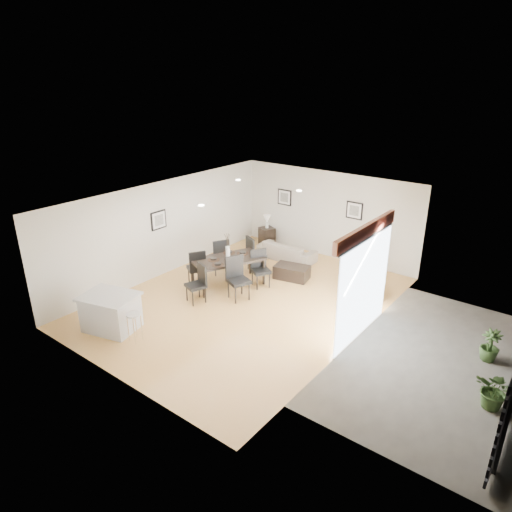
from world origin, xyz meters
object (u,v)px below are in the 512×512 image
Objects in this scene: dining_table at (228,261)px; dining_chair_enear at (237,275)px; kitchen_island at (111,312)px; dining_chair_wfar at (220,255)px; armchair at (366,285)px; dining_chair_wnear at (197,266)px; dining_chair_head at (199,281)px; bar_stool at (134,318)px; dining_chair_efar at (260,266)px; side_table at (267,236)px; sofa at (287,251)px; coffee_table at (292,272)px; dining_chair_foot at (254,252)px.

dining_table is 1.88× the size of dining_chair_enear.
dining_chair_wfar is at bearing 75.95° from kitchen_island.
dining_table is (-3.26, -1.67, 0.40)m from armchair.
dining_chair_wfar reaches higher than dining_chair_wnear.
bar_stool is (0.22, -2.20, 0.01)m from dining_chair_head.
dining_chair_efar is 3.23m from side_table.
dining_chair_wnear is 1.35m from dining_chair_enear.
kitchen_island reaches higher than bar_stool.
sofa reaches higher than coffee_table.
dining_chair_wfar is 0.76× the size of kitchen_island.
dining_chair_wnear is at bearing 72.63° from sofa.
dining_chair_wfar is 2.11m from coffee_table.
dining_chair_efar is at bearing 158.25° from dining_chair_wnear.
kitchen_island is at bearing -75.01° from dining_table.
dining_chair_head is (-0.64, -0.74, -0.07)m from dining_chair_enear.
dining_chair_wfar is 1.60× the size of bar_stool.
coffee_table is 2.85m from side_table.
dining_chair_head is at bearing -125.14° from coffee_table.
dining_chair_enear reaches higher than dining_chair_foot.
coffee_table is at bearing 79.44° from bar_stool.
dining_chair_wnear is 0.90× the size of dining_chair_enear.
sofa is at bearing 117.75° from coffee_table.
dining_chair_efar is at bearing 163.45° from dining_chair_foot.
dining_chair_wnear is at bearing 158.46° from dining_chair_efar.
dining_chair_foot reaches higher than dining_chair_efar.
dining_chair_wfar is at bearing -163.33° from coffee_table.
kitchen_island is (0.09, -3.80, -0.17)m from dining_chair_wfar.
dining_table is 0.87m from dining_chair_wnear.
dining_chair_efar is at bearing 88.41° from dining_chair_head.
dining_chair_enear is (1.35, 0.08, 0.06)m from dining_chair_wnear.
kitchen_island is (-1.27, -3.89, -0.14)m from dining_chair_efar.
dining_chair_foot reaches higher than dining_table.
dining_chair_enear is at bearing -64.65° from side_table.
sofa is at bearing 66.97° from kitchen_island.
kitchen_island is at bearing 30.14° from armchair.
dining_chair_foot is at bearing 78.54° from sofa.
coffee_table is at bearing 4.08° from dining_chair_efar.
side_table is (-1.09, 4.39, -0.27)m from dining_chair_head.
sofa is 5.97m from kitchen_island.
armchair is (3.05, -0.87, 0.04)m from sofa.
dining_chair_efar is at bearing 122.89° from dining_chair_wfar.
sofa is 2.10m from dining_chair_efar.
dining_chair_wfar is at bearing -82.04° from side_table.
dining_chair_enear is at bearing -8.40° from dining_table.
coffee_table is at bearing 167.72° from dining_chair_wnear.
dining_chair_foot is 4.59m from kitchen_island.
dining_chair_wnear is (-0.89, -3.06, 0.30)m from sofa.
sofa is 2.59m from dining_table.
dining_chair_wnear reaches higher than bar_stool.
dining_chair_efar is 1.07× the size of coffee_table.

